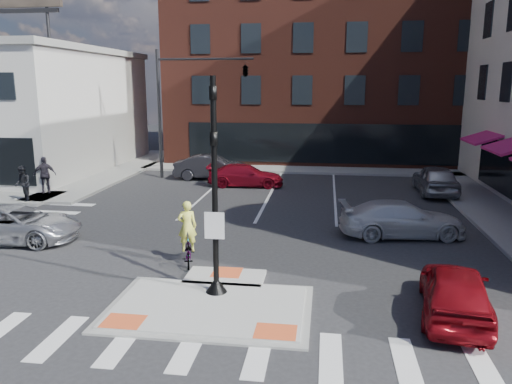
# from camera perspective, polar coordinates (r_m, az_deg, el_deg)

# --- Properties ---
(ground) EXTENTS (120.00, 120.00, 0.00)m
(ground) POSITION_cam_1_polar(r_m,az_deg,el_deg) (14.16, -4.88, -12.36)
(ground) COLOR #28282B
(ground) RESTS_ON ground
(refuge_island) EXTENTS (5.40, 4.65, 0.13)m
(refuge_island) POSITION_cam_1_polar(r_m,az_deg,el_deg) (13.91, -5.13, -12.61)
(refuge_island) COLOR gray
(refuge_island) RESTS_ON ground
(sidewalk_nw) EXTENTS (23.50, 20.50, 0.15)m
(sidewalk_nw) POSITION_cam_1_polar(r_m,az_deg,el_deg) (34.60, -26.88, 1.19)
(sidewalk_nw) COLOR gray
(sidewalk_nw) RESTS_ON ground
(sidewalk_e) EXTENTS (3.00, 24.00, 0.15)m
(sidewalk_e) POSITION_cam_1_polar(r_m,az_deg,el_deg) (24.56, 26.42, -2.78)
(sidewalk_e) COLOR gray
(sidewalk_e) RESTS_ON ground
(sidewalk_n) EXTENTS (26.00, 3.00, 0.15)m
(sidewalk_n) POSITION_cam_1_polar(r_m,az_deg,el_deg) (35.02, 8.00, 2.51)
(sidewalk_n) COLOR gray
(sidewalk_n) RESTS_ON ground
(building_n) EXTENTS (24.40, 18.40, 15.50)m
(building_n) POSITION_cam_1_polar(r_m,az_deg,el_deg) (44.58, 8.35, 14.51)
(building_n) COLOR #57251B
(building_n) RESTS_ON ground
(building_far_left) EXTENTS (10.00, 12.00, 10.00)m
(building_far_left) POSITION_cam_1_polar(r_m,az_deg,el_deg) (64.92, 1.92, 11.38)
(building_far_left) COLOR slate
(building_far_left) RESTS_ON ground
(building_far_right) EXTENTS (12.00, 12.00, 12.00)m
(building_far_right) POSITION_cam_1_polar(r_m,az_deg,el_deg) (66.82, 13.52, 11.94)
(building_far_right) COLOR brown
(building_far_right) RESTS_ON ground
(signal_pole) EXTENTS (0.60, 0.60, 5.98)m
(signal_pole) POSITION_cam_1_polar(r_m,az_deg,el_deg) (13.73, -4.69, -2.69)
(signal_pole) COLOR black
(signal_pole) RESTS_ON refuge_island
(mast_arm_signal) EXTENTS (6.10, 2.24, 8.00)m
(mast_arm_signal) POSITION_cam_1_polar(r_m,az_deg,el_deg) (31.22, -3.96, 12.75)
(mast_arm_signal) COLOR black
(mast_arm_signal) RESTS_ON ground
(silver_suv) EXTENTS (5.00, 2.48, 1.36)m
(silver_suv) POSITION_cam_1_polar(r_m,az_deg,el_deg) (21.11, -25.83, -3.31)
(silver_suv) COLOR #B0B1B7
(silver_suv) RESTS_ON ground
(red_sedan) EXTENTS (2.27, 4.33, 1.40)m
(red_sedan) POSITION_cam_1_polar(r_m,az_deg,el_deg) (13.98, 21.82, -10.43)
(red_sedan) COLOR maroon
(red_sedan) RESTS_ON ground
(white_pickup) EXTENTS (5.07, 2.66, 1.40)m
(white_pickup) POSITION_cam_1_polar(r_m,az_deg,el_deg) (20.44, 16.34, -2.98)
(white_pickup) COLOR silver
(white_pickup) RESTS_ON ground
(bg_car_dark) EXTENTS (4.73, 1.82, 1.54)m
(bg_car_dark) POSITION_cam_1_polar(r_m,az_deg,el_deg) (31.68, -5.08, 2.84)
(bg_car_dark) COLOR #2A292F
(bg_car_dark) RESTS_ON ground
(bg_car_silver) EXTENTS (1.93, 4.75, 1.61)m
(bg_car_silver) POSITION_cam_1_polar(r_m,az_deg,el_deg) (28.96, 19.81, 1.37)
(bg_car_silver) COLOR #ADAFB4
(bg_car_silver) RESTS_ON ground
(bg_car_red) EXTENTS (4.52, 2.03, 1.29)m
(bg_car_red) POSITION_cam_1_polar(r_m,az_deg,el_deg) (29.39, -1.21, 1.91)
(bg_car_red) COLOR maroon
(bg_car_red) RESTS_ON ground
(cyclist) EXTENTS (1.04, 1.80, 2.16)m
(cyclist) POSITION_cam_1_polar(r_m,az_deg,el_deg) (16.78, -7.82, -5.79)
(cyclist) COLOR #3F3F44
(cyclist) RESTS_ON ground
(pedestrian_a) EXTENTS (1.09, 1.08, 1.78)m
(pedestrian_a) POSITION_cam_1_polar(r_m,az_deg,el_deg) (27.48, -25.11, 0.88)
(pedestrian_a) COLOR black
(pedestrian_a) RESTS_ON sidewalk_nw
(pedestrian_b) EXTENTS (1.25, 0.92, 1.97)m
(pedestrian_b) POSITION_cam_1_polar(r_m,az_deg,el_deg) (29.13, -23.01, 1.83)
(pedestrian_b) COLOR #352F3A
(pedestrian_b) RESTS_ON sidewalk_nw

